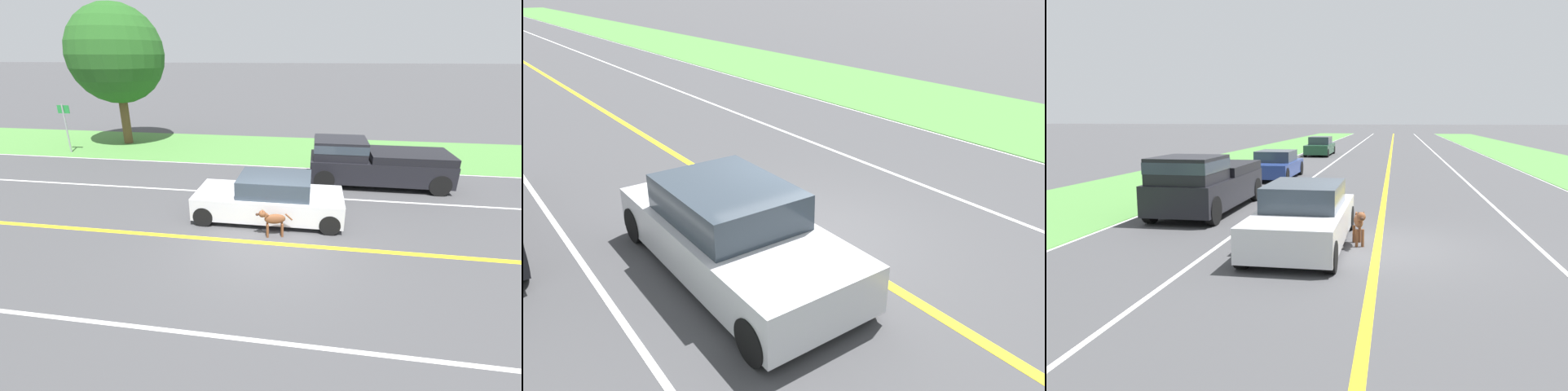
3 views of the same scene
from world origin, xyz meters
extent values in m
plane|color=#424244|center=(0.00, 0.00, 0.00)|extent=(400.00, 400.00, 0.00)
cube|color=yellow|center=(0.00, 0.00, 0.00)|extent=(0.18, 160.00, 0.01)
cube|color=white|center=(7.00, 0.00, 0.00)|extent=(0.14, 160.00, 0.01)
cube|color=white|center=(3.50, 0.00, 0.00)|extent=(0.10, 160.00, 0.01)
cube|color=white|center=(-3.50, 0.00, 0.00)|extent=(0.10, 160.00, 0.01)
cube|color=silver|center=(1.63, 0.18, 0.51)|extent=(1.86, 4.51, 0.69)
cube|color=#2D3842|center=(1.63, 0.00, 1.12)|extent=(1.60, 2.16, 0.54)
cylinder|color=black|center=(2.47, 2.04, 0.30)|extent=(0.22, 0.60, 0.60)
cylinder|color=black|center=(2.47, -1.68, 0.30)|extent=(0.22, 0.60, 0.60)
cylinder|color=black|center=(0.79, 2.04, 0.30)|extent=(0.22, 0.60, 0.60)
cylinder|color=black|center=(0.79, -1.68, 0.30)|extent=(0.22, 0.60, 0.60)
ellipsoid|color=brown|center=(0.44, -0.15, 0.54)|extent=(0.32, 0.62, 0.29)
cylinder|color=brown|center=(0.45, 0.07, 0.20)|extent=(0.07, 0.07, 0.39)
cylinder|color=brown|center=(0.55, -0.34, 0.20)|extent=(0.07, 0.07, 0.39)
cylinder|color=brown|center=(0.33, 0.04, 0.20)|extent=(0.07, 0.07, 0.39)
cylinder|color=brown|center=(0.42, -0.37, 0.20)|extent=(0.07, 0.07, 0.39)
cylinder|color=brown|center=(0.38, 0.09, 0.65)|extent=(0.16, 0.19, 0.16)
sphere|color=brown|center=(0.36, 0.20, 0.71)|extent=(0.24, 0.24, 0.20)
ellipsoid|color=#331E14|center=(0.33, 0.33, 0.69)|extent=(0.11, 0.11, 0.08)
cone|color=#55301C|center=(0.41, 0.20, 0.79)|extent=(0.08, 0.08, 0.09)
cone|color=#55301C|center=(0.30, 0.17, 0.79)|extent=(0.08, 0.08, 0.09)
cylinder|color=brown|center=(0.52, -0.53, 0.58)|extent=(0.09, 0.23, 0.22)
cube|color=black|center=(5.27, -3.65, 0.65)|extent=(1.95, 5.23, 0.83)
cube|color=black|center=(5.27, -2.13, 1.42)|extent=(1.72, 1.98, 0.71)
cube|color=#2D3842|center=(5.27, -2.13, 1.53)|extent=(1.74, 2.00, 0.31)
cube|color=black|center=(5.27, -4.75, 1.21)|extent=(1.92, 2.97, 0.29)
cylinder|color=black|center=(6.16, -1.58, 0.39)|extent=(0.22, 0.78, 0.78)
cylinder|color=black|center=(6.16, -5.72, 0.39)|extent=(0.22, 0.78, 0.78)
cylinder|color=black|center=(4.38, -1.58, 0.39)|extent=(0.22, 0.78, 0.78)
cylinder|color=black|center=(4.38, -5.72, 0.39)|extent=(0.22, 0.78, 0.78)
cube|color=navy|center=(5.18, -12.10, 0.49)|extent=(1.89, 4.30, 0.61)
cube|color=#2D3842|center=(5.18, -12.28, 1.05)|extent=(1.63, 2.06, 0.50)
cylinder|color=black|center=(6.04, -10.39, 0.34)|extent=(0.22, 0.68, 0.68)
cylinder|color=black|center=(6.04, -13.81, 0.34)|extent=(0.22, 0.68, 0.68)
cylinder|color=black|center=(4.33, -10.39, 0.34)|extent=(0.22, 0.68, 0.68)
cylinder|color=black|center=(4.33, -13.81, 0.34)|extent=(0.22, 0.68, 0.68)
cube|color=#1E472D|center=(5.26, -27.05, 0.50)|extent=(1.76, 4.66, 0.66)
cube|color=#2D3842|center=(5.26, -27.24, 1.12)|extent=(1.51, 2.24, 0.56)
cylinder|color=black|center=(6.06, -25.13, 0.31)|extent=(0.22, 0.62, 0.62)
cylinder|color=black|center=(6.06, -28.98, 0.31)|extent=(0.22, 0.62, 0.62)
cylinder|color=black|center=(4.47, -25.13, 0.31)|extent=(0.22, 0.62, 0.62)
cylinder|color=black|center=(4.47, -28.98, 0.31)|extent=(0.22, 0.62, 0.62)
camera|label=1|loc=(-8.27, -1.08, 4.81)|focal=24.00mm
camera|label=2|loc=(4.99, 6.09, 4.19)|focal=35.00mm
camera|label=3|loc=(-0.33, 11.03, 2.84)|focal=35.00mm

